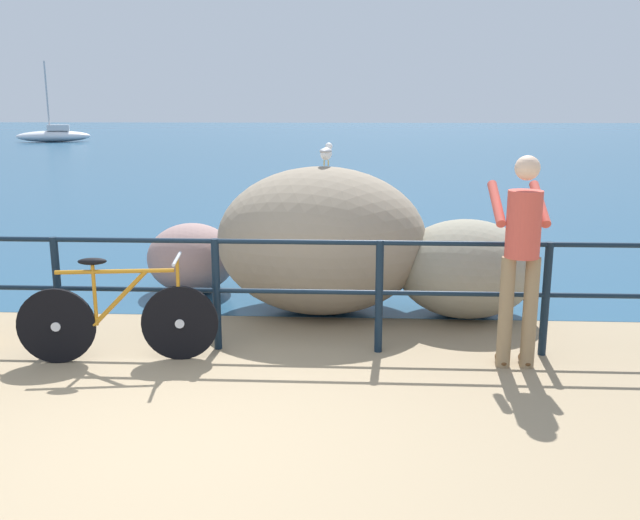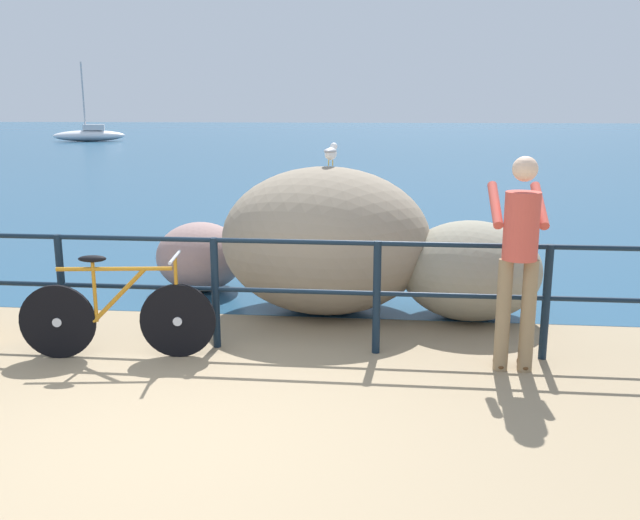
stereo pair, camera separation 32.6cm
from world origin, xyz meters
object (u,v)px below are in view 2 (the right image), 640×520
at_px(bicycle, 118,315).
at_px(person_at_railing, 519,254).
at_px(breakwater_boulder_main, 326,241).
at_px(breakwater_boulder_right, 471,270).
at_px(sailboat, 90,135).
at_px(seagull, 331,152).
at_px(breakwater_boulder_left, 200,256).

relative_size(bicycle, person_at_railing, 0.95).
height_order(breakwater_boulder_main, breakwater_boulder_right, breakwater_boulder_main).
distance_m(breakwater_boulder_main, sailboat, 39.90).
distance_m(seagull, sailboat, 39.85).
height_order(bicycle, person_at_railing, person_at_railing).
bearing_deg(person_at_railing, breakwater_boulder_main, 49.25).
distance_m(breakwater_boulder_left, sailboat, 38.53).
bearing_deg(sailboat, breakwater_boulder_right, 98.98).
relative_size(bicycle, breakwater_boulder_left, 1.62).
relative_size(bicycle, breakwater_boulder_main, 0.77).
distance_m(bicycle, seagull, 2.71).
bearing_deg(person_at_railing, sailboat, 28.99).
xyz_separation_m(person_at_railing, sailboat, (-20.28, 36.81, -0.57)).
xyz_separation_m(breakwater_boulder_right, seagull, (-1.46, 0.18, 1.18)).
bearing_deg(breakwater_boulder_main, sailboat, 117.72).
xyz_separation_m(breakwater_boulder_main, sailboat, (-18.56, 35.32, -0.35)).
xyz_separation_m(bicycle, breakwater_boulder_left, (0.09, 2.30, 0.02)).
relative_size(breakwater_boulder_right, seagull, 4.20).
relative_size(breakwater_boulder_right, sailboat, 0.29).
height_order(bicycle, breakwater_boulder_left, bicycle).
relative_size(person_at_railing, breakwater_boulder_right, 1.24).
relative_size(bicycle, breakwater_boulder_right, 1.18).
bearing_deg(breakwater_boulder_right, sailboat, 119.55).
distance_m(breakwater_boulder_main, breakwater_boulder_left, 1.78).
distance_m(person_at_railing, breakwater_boulder_left, 4.02).
distance_m(person_at_railing, breakwater_boulder_right, 1.50).
height_order(breakwater_boulder_left, breakwater_boulder_right, breakwater_boulder_right).
bearing_deg(breakwater_boulder_main, seagull, 66.30).
bearing_deg(breakwater_boulder_main, bicycle, -136.81).
relative_size(person_at_railing, breakwater_boulder_left, 1.71).
xyz_separation_m(breakwater_boulder_main, breakwater_boulder_left, (-1.58, 0.74, -0.37)).
xyz_separation_m(person_at_railing, breakwater_boulder_main, (-1.72, 1.49, -0.22)).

